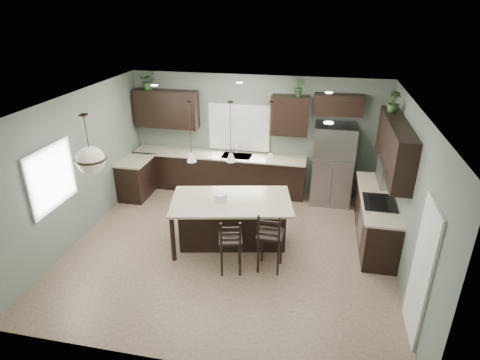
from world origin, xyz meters
name	(u,v)px	position (x,y,z in m)	size (l,w,h in m)	color
ground	(231,247)	(0.00, 0.00, 0.00)	(6.00, 6.00, 0.00)	#9E8466
pantry_door	(421,272)	(2.98, -1.55, 1.02)	(0.04, 0.82, 2.04)	white
window_back	(239,127)	(-0.40, 2.73, 1.55)	(1.35, 0.02, 1.00)	white
window_left	(51,177)	(-2.98, -0.80, 1.55)	(0.02, 1.10, 1.00)	white
left_return_cabs	(136,179)	(-2.70, 1.70, 0.45)	(0.60, 0.90, 0.90)	black
left_return_countertop	(134,160)	(-2.68, 1.70, 0.92)	(0.66, 0.96, 0.04)	#BFB990
back_lower_cabs	(219,173)	(-0.85, 2.45, 0.45)	(4.20, 0.60, 0.90)	black
back_countertop	(218,155)	(-0.85, 2.43, 0.92)	(4.20, 0.66, 0.04)	#BFB990
sink_inset	(237,156)	(-0.40, 2.43, 0.94)	(0.70, 0.45, 0.01)	gray
faucet	(236,151)	(-0.40, 2.40, 1.08)	(0.02, 0.02, 0.28)	silver
back_upper_left	(166,109)	(-2.15, 2.58, 1.95)	(1.55, 0.34, 0.90)	black
back_upper_right	(290,115)	(0.80, 2.58, 1.95)	(0.85, 0.34, 0.90)	black
fridge_header	(339,105)	(1.85, 2.58, 2.25)	(1.05, 0.34, 0.45)	black
right_lower_cabs	(376,219)	(2.70, 0.87, 0.45)	(0.60, 2.35, 0.90)	black
right_countertop	(378,197)	(2.68, 0.87, 0.92)	(0.66, 2.35, 0.04)	#BFB990
cooktop	(380,202)	(2.68, 0.60, 0.94)	(0.58, 0.75, 0.02)	black
wall_oven_front	(360,224)	(2.40, 0.60, 0.45)	(0.01, 0.72, 0.60)	gray
right_upper_cabs	(395,146)	(2.83, 0.87, 1.95)	(0.34, 2.35, 0.90)	black
microwave	(390,173)	(2.78, 0.60, 1.55)	(0.40, 0.75, 0.40)	gray
refrigerator	(333,165)	(1.84, 2.36, 0.93)	(0.90, 0.74, 1.85)	gray
kitchen_island	(232,222)	(-0.02, 0.17, 0.46)	(2.22, 1.26, 0.92)	black
serving_dish	(221,197)	(-0.21, 0.13, 0.99)	(0.24, 0.24, 0.14)	silver
bar_stool_center	(230,245)	(0.16, -0.70, 0.53)	(0.39, 0.39, 1.06)	black
bar_stool_right	(270,240)	(0.81, -0.50, 0.57)	(0.43, 0.43, 1.15)	black
pendant_left	(190,132)	(-0.70, 0.03, 2.25)	(0.17, 0.17, 1.10)	white
pendant_center	(231,132)	(-0.02, 0.17, 2.25)	(0.17, 0.17, 1.10)	white
pendant_right	(271,132)	(0.67, 0.32, 2.25)	(0.17, 0.17, 1.10)	white
chandelier	(88,144)	(-1.98, -1.07, 2.31)	(0.49, 0.49, 0.97)	beige
plant_back_left	(148,81)	(-2.53, 2.55, 2.61)	(0.37, 0.32, 0.41)	#285324
plant_back_right	(300,87)	(0.99, 2.55, 2.60)	(0.22, 0.18, 0.40)	#325726
plant_right_wall	(394,102)	(2.80, 1.51, 2.60)	(0.22, 0.22, 0.40)	#2C4C21
room_shell	(230,165)	(0.00, 0.00, 1.70)	(6.00, 6.00, 6.00)	slate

